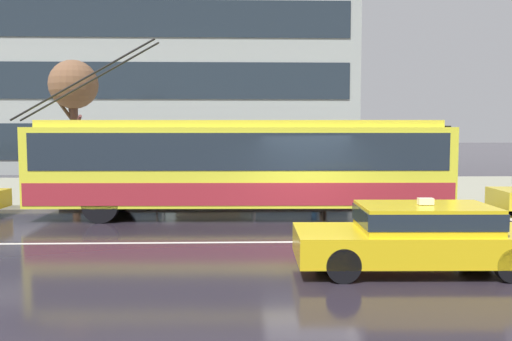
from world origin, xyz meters
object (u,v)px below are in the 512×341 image
pedestrian_walking_past (315,169)px  taxi_oncoming_near (419,234)px  trolleybus (241,164)px  pedestrian_approaching_curb (325,157)px  bus_shelter (207,143)px  street_tree_bare (73,87)px  pedestrian_at_shelter (101,175)px

pedestrian_walking_past → taxi_oncoming_near: bearing=-87.1°
trolleybus → pedestrian_approaching_curb: trolleybus is taller
bus_shelter → street_tree_bare: (-5.26, 1.33, 2.12)m
bus_shelter → pedestrian_at_shelter: 3.98m
pedestrian_at_shelter → taxi_oncoming_near: bearing=-47.3°
bus_shelter → pedestrian_walking_past: bus_shelter is taller
street_tree_bare → pedestrian_walking_past: bearing=-6.2°
pedestrian_approaching_curb → street_tree_bare: bearing=164.7°
trolleybus → bus_shelter: trolleybus is taller
pedestrian_walking_past → street_tree_bare: bearing=173.8°
pedestrian_walking_past → pedestrian_approaching_curb: bearing=-84.6°
trolleybus → pedestrian_walking_past: 4.98m
bus_shelter → pedestrian_at_shelter: size_ratio=2.39×
pedestrian_walking_past → trolleybus: bearing=-124.7°
pedestrian_approaching_curb → pedestrian_walking_past: pedestrian_approaching_curb is taller
street_tree_bare → taxi_oncoming_near: bearing=-49.6°
taxi_oncoming_near → pedestrian_at_shelter: 12.04m
bus_shelter → street_tree_bare: size_ratio=0.73×
pedestrian_approaching_curb → street_tree_bare: size_ratio=0.38×
taxi_oncoming_near → pedestrian_walking_past: 10.54m
bus_shelter → street_tree_bare: 5.82m
pedestrian_walking_past → pedestrian_at_shelter: bearing=-167.6°
trolleybus → bus_shelter: (-1.23, 3.76, 0.53)m
trolleybus → pedestrian_at_shelter: trolleybus is taller
taxi_oncoming_near → pedestrian_at_shelter: (-8.16, 8.85, 0.37)m
trolleybus → pedestrian_walking_past: size_ratio=7.88×
trolleybus → street_tree_bare: 8.66m
taxi_oncoming_near → pedestrian_walking_past: bearing=92.9°
taxi_oncoming_near → pedestrian_at_shelter: pedestrian_at_shelter is taller
bus_shelter → pedestrian_walking_past: 4.19m
pedestrian_approaching_curb → pedestrian_at_shelter: bearing=-179.3°
street_tree_bare → pedestrian_approaching_curb: bearing=-15.3°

